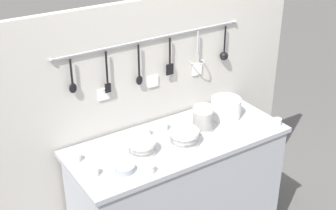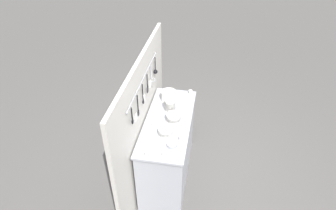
{
  "view_description": "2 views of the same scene",
  "coord_description": "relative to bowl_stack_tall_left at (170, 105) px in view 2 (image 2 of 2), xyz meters",
  "views": [
    {
      "loc": [
        -1.34,
        -1.96,
        2.39
      ],
      "look_at": [
        -0.05,
        0.04,
        1.17
      ],
      "focal_mm": 50.0,
      "sensor_mm": 36.0,
      "label": 1
    },
    {
      "loc": [
        -2.54,
        -0.45,
        3.06
      ],
      "look_at": [
        0.06,
        0.01,
        1.12
      ],
      "focal_mm": 30.0,
      "sensor_mm": 36.0,
      "label": 2
    }
  ],
  "objects": [
    {
      "name": "bowl_stack_back_corner",
      "position": [
        -0.44,
        -0.02,
        -0.04
      ],
      "size": [
        0.16,
        0.16,
        0.08
      ],
      "color": "silver",
      "rests_on": "counter"
    },
    {
      "name": "bowl_stack_tall_left",
      "position": [
        0.0,
        0.0,
        0.0
      ],
      "size": [
        0.13,
        0.13,
        0.16
      ],
      "color": "silver",
      "rests_on": "counter"
    },
    {
      "name": "bowl_stack_short_front",
      "position": [
        -0.19,
        -0.07,
        -0.03
      ],
      "size": [
        0.17,
        0.17,
        0.09
      ],
      "color": "silver",
      "rests_on": "counter"
    },
    {
      "name": "cup_mid_row",
      "position": [
        -0.76,
        -0.07,
        -0.06
      ],
      "size": [
        0.05,
        0.05,
        0.05
      ],
      "color": "silver",
      "rests_on": "counter"
    },
    {
      "name": "cup_front_right",
      "position": [
        -0.33,
        0.13,
        -0.06
      ],
      "size": [
        0.05,
        0.05,
        0.05
      ],
      "color": "silver",
      "rests_on": "counter"
    },
    {
      "name": "cup_back_left",
      "position": [
        -0.2,
        0.13,
        -0.06
      ],
      "size": [
        0.05,
        0.05,
        0.05
      ],
      "color": "silver",
      "rests_on": "counter"
    },
    {
      "name": "back_wall",
      "position": [
        -0.19,
        0.3,
        -0.16
      ],
      "size": [
        2.13,
        0.11,
        1.73
      ],
      "color": "#BCB7AD",
      "rests_on": "ground"
    },
    {
      "name": "cup_edge_near",
      "position": [
        -0.51,
        -0.21,
        -0.06
      ],
      "size": [
        0.05,
        0.05,
        0.05
      ],
      "color": "silver",
      "rests_on": "counter"
    },
    {
      "name": "plate_stack",
      "position": [
        0.22,
        0.06,
        -0.01
      ],
      "size": [
        0.19,
        0.19,
        0.13
      ],
      "color": "silver",
      "rests_on": "counter"
    },
    {
      "name": "cup_beside_plates",
      "position": [
        0.42,
        -0.21,
        -0.06
      ],
      "size": [
        0.05,
        0.05,
        0.05
      ],
      "color": "silver",
      "rests_on": "counter"
    },
    {
      "name": "counter",
      "position": [
        -0.19,
        -0.01,
        -0.55
      ],
      "size": [
        1.33,
        0.54,
        0.94
      ],
      "color": "#9EA0A8",
      "rests_on": "ground"
    },
    {
      "name": "steel_mixing_bowl",
      "position": [
        -0.61,
        -0.12,
        -0.06
      ],
      "size": [
        0.11,
        0.11,
        0.03
      ],
      "color": "#93969E",
      "rests_on": "counter"
    },
    {
      "name": "ground_plane",
      "position": [
        -0.19,
        -0.01,
        -1.02
      ],
      "size": [
        20.0,
        20.0,
        0.0
      ],
      "primitive_type": "plane",
      "color": "#514F4C"
    },
    {
      "name": "cup_by_caddy",
      "position": [
        -0.79,
        0.1,
        -0.06
      ],
      "size": [
        0.05,
        0.05,
        0.05
      ],
      "color": "silver",
      "rests_on": "counter"
    }
  ]
}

